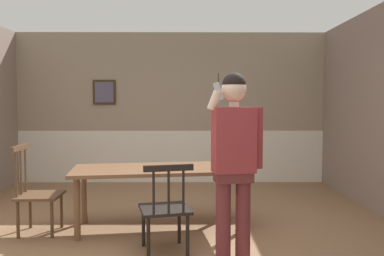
# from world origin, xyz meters

# --- Properties ---
(ground_plane) EXTENTS (7.34, 7.34, 0.00)m
(ground_plane) POSITION_xyz_m (0.00, 0.00, 0.00)
(ground_plane) COLOR #846042
(room_back_partition) EXTENTS (5.82, 0.17, 2.79)m
(room_back_partition) POSITION_xyz_m (-0.00, 3.34, 1.34)
(room_back_partition) COLOR gray
(room_back_partition) RESTS_ON ground_plane
(dining_table) EXTENTS (2.12, 1.11, 0.72)m
(dining_table) POSITION_xyz_m (-0.01, 0.54, 0.64)
(dining_table) COLOR brown
(dining_table) RESTS_ON ground_plane
(chair_near_window) EXTENTS (0.47, 0.47, 1.01)m
(chair_near_window) POSITION_xyz_m (-1.40, 0.35, 0.47)
(chair_near_window) COLOR #513823
(chair_near_window) RESTS_ON ground_plane
(chair_by_doorway) EXTENTS (0.57, 0.57, 0.90)m
(chair_by_doorway) POSITION_xyz_m (0.10, -0.26, 0.45)
(chair_by_doorway) COLOR black
(chair_by_doorway) RESTS_ON ground_plane
(person_figure) EXTENTS (0.53, 0.27, 1.76)m
(person_figure) POSITION_xyz_m (0.75, -0.50, 1.02)
(person_figure) COLOR brown
(person_figure) RESTS_ON ground_plane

